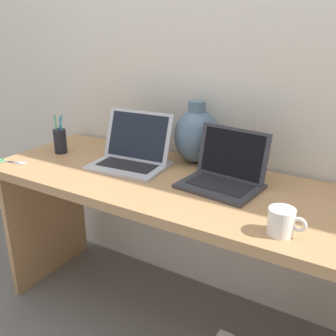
{
  "coord_description": "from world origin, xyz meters",
  "views": [
    {
      "loc": [
        0.79,
        -1.31,
        1.37
      ],
      "look_at": [
        0.0,
        0.0,
        0.78
      ],
      "focal_mm": 42.02,
      "sensor_mm": 36.0,
      "label": 1
    }
  ],
  "objects_px": {
    "coffee_mug": "(282,222)",
    "scissors": "(6,162)",
    "pen_cup": "(60,140)",
    "green_vase": "(196,135)",
    "laptop_left": "(133,152)",
    "laptop_right": "(226,171)"
  },
  "relations": [
    {
      "from": "coffee_mug",
      "to": "scissors",
      "type": "distance_m",
      "value": 1.3
    },
    {
      "from": "laptop_right",
      "to": "scissors",
      "type": "relative_size",
      "value": 2.24
    },
    {
      "from": "green_vase",
      "to": "pen_cup",
      "type": "relative_size",
      "value": 1.49
    },
    {
      "from": "laptop_left",
      "to": "scissors",
      "type": "relative_size",
      "value": 2.41
    },
    {
      "from": "coffee_mug",
      "to": "pen_cup",
      "type": "relative_size",
      "value": 0.62
    },
    {
      "from": "pen_cup",
      "to": "scissors",
      "type": "relative_size",
      "value": 1.33
    },
    {
      "from": "green_vase",
      "to": "laptop_left",
      "type": "bearing_deg",
      "value": -140.91
    },
    {
      "from": "green_vase",
      "to": "scissors",
      "type": "bearing_deg",
      "value": -148.29
    },
    {
      "from": "scissors",
      "to": "laptop_left",
      "type": "bearing_deg",
      "value": 28.15
    },
    {
      "from": "green_vase",
      "to": "pen_cup",
      "type": "xyz_separation_m",
      "value": [
        -0.64,
        -0.23,
        -0.07
      ]
    },
    {
      "from": "laptop_right",
      "to": "green_vase",
      "type": "height_order",
      "value": "green_vase"
    },
    {
      "from": "scissors",
      "to": "green_vase",
      "type": "bearing_deg",
      "value": 31.71
    },
    {
      "from": "coffee_mug",
      "to": "laptop_right",
      "type": "bearing_deg",
      "value": 138.48
    },
    {
      "from": "pen_cup",
      "to": "green_vase",
      "type": "bearing_deg",
      "value": 19.87
    },
    {
      "from": "laptop_right",
      "to": "green_vase",
      "type": "relative_size",
      "value": 1.13
    },
    {
      "from": "laptop_right",
      "to": "scissors",
      "type": "xyz_separation_m",
      "value": [
        -0.99,
        -0.29,
        -0.06
      ]
    },
    {
      "from": "coffee_mug",
      "to": "scissors",
      "type": "height_order",
      "value": "coffee_mug"
    },
    {
      "from": "coffee_mug",
      "to": "pen_cup",
      "type": "height_order",
      "value": "pen_cup"
    },
    {
      "from": "laptop_left",
      "to": "pen_cup",
      "type": "relative_size",
      "value": 1.81
    },
    {
      "from": "laptop_right",
      "to": "scissors",
      "type": "distance_m",
      "value": 1.03
    },
    {
      "from": "laptop_left",
      "to": "scissors",
      "type": "bearing_deg",
      "value": -151.85
    },
    {
      "from": "laptop_right",
      "to": "scissors",
      "type": "height_order",
      "value": "laptop_right"
    }
  ]
}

